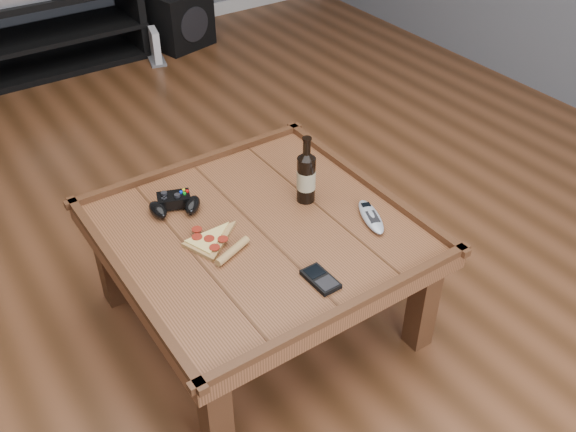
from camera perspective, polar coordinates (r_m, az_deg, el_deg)
ground at (r=2.52m, az=-2.37°, el=-9.12°), size 6.00×6.00×0.00m
baseboard at (r=4.91m, az=-21.91°, el=13.45°), size 5.00×0.02×0.10m
coffee_table at (r=2.26m, az=-2.62°, el=-2.26°), size 1.03×1.03×0.48m
media_console at (r=4.62m, az=-21.64°, el=14.76°), size 1.40×0.45×0.50m
beer_bottle at (r=2.29m, az=1.63°, el=3.61°), size 0.07×0.07×0.26m
game_controller at (r=2.32m, az=-10.04°, el=1.06°), size 0.19×0.17×0.06m
pizza_slice at (r=2.16m, az=-6.71°, el=-2.35°), size 0.25×0.31×0.03m
smartphone at (r=2.01m, az=2.91°, el=-5.62°), size 0.07×0.13×0.02m
remote_control at (r=2.26m, az=7.38°, el=-0.05°), size 0.13×0.21×0.03m
subwoofer at (r=4.82m, az=-9.88°, el=16.97°), size 0.47×0.47×0.39m
game_console at (r=4.57m, az=-11.70°, el=14.44°), size 0.14×0.20×0.23m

